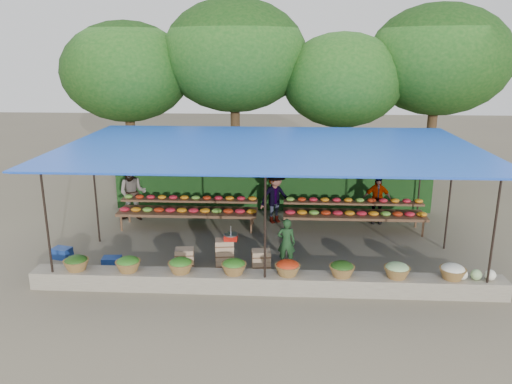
# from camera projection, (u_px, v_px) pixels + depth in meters

# --- Properties ---
(ground) EXTENTS (60.00, 60.00, 0.00)m
(ground) POSITION_uv_depth(u_px,v_px,m) (269.00, 245.00, 13.89)
(ground) COLOR #685D4C
(ground) RESTS_ON ground
(stone_curb) EXTENTS (10.60, 0.55, 0.40)m
(stone_curb) POSITION_uv_depth(u_px,v_px,m) (265.00, 282.00, 11.20)
(stone_curb) COLOR #6B6156
(stone_curb) RESTS_ON ground
(stall_canopy) EXTENTS (10.80, 6.60, 2.82)m
(stall_canopy) POSITION_uv_depth(u_px,v_px,m) (269.00, 150.00, 13.24)
(stall_canopy) COLOR black
(stall_canopy) RESTS_ON ground
(produce_baskets) EXTENTS (8.98, 0.58, 0.34)m
(produce_baskets) POSITION_uv_depth(u_px,v_px,m) (261.00, 267.00, 11.10)
(produce_baskets) COLOR brown
(produce_baskets) RESTS_ON stone_curb
(netting_backdrop) EXTENTS (10.60, 0.06, 2.50)m
(netting_backdrop) POSITION_uv_depth(u_px,v_px,m) (272.00, 174.00, 16.58)
(netting_backdrop) COLOR #1E4418
(netting_backdrop) RESTS_ON ground
(tree_row) EXTENTS (16.51, 5.50, 7.12)m
(tree_row) POSITION_uv_depth(u_px,v_px,m) (288.00, 65.00, 18.43)
(tree_row) COLOR #382714
(tree_row) RESTS_ON ground
(fruit_table_left) EXTENTS (4.21, 0.95, 0.93)m
(fruit_table_left) POSITION_uv_depth(u_px,v_px,m) (188.00, 208.00, 15.16)
(fruit_table_left) COLOR #513920
(fruit_table_left) RESTS_ON ground
(fruit_table_right) EXTENTS (4.21, 0.95, 0.93)m
(fruit_table_right) POSITION_uv_depth(u_px,v_px,m) (354.00, 211.00, 14.89)
(fruit_table_right) COLOR #513920
(fruit_table_right) RESTS_ON ground
(crate_counter) EXTENTS (2.39, 0.40, 0.77)m
(crate_counter) POSITION_uv_depth(u_px,v_px,m) (224.00, 257.00, 12.28)
(crate_counter) COLOR tan
(crate_counter) RESTS_ON ground
(weighing_scale) EXTENTS (0.34, 0.34, 0.36)m
(weighing_scale) POSITION_uv_depth(u_px,v_px,m) (231.00, 237.00, 12.12)
(weighing_scale) COLOR red
(weighing_scale) RESTS_ON crate_counter
(vendor_seated) EXTENTS (0.48, 0.34, 1.24)m
(vendor_seated) POSITION_uv_depth(u_px,v_px,m) (286.00, 242.00, 12.39)
(vendor_seated) COLOR #1C3E1D
(vendor_seated) RESTS_ON ground
(customer_left) EXTENTS (0.92, 0.75, 1.79)m
(customer_left) POSITION_uv_depth(u_px,v_px,m) (133.00, 193.00, 15.71)
(customer_left) COLOR slate
(customer_left) RESTS_ON ground
(customer_mid) EXTENTS (1.23, 1.07, 1.65)m
(customer_mid) POSITION_uv_depth(u_px,v_px,m) (275.00, 197.00, 15.51)
(customer_mid) COLOR slate
(customer_mid) RESTS_ON ground
(customer_right) EXTENTS (0.89, 0.38, 1.52)m
(customer_right) POSITION_uv_depth(u_px,v_px,m) (377.00, 200.00, 15.48)
(customer_right) COLOR slate
(customer_right) RESTS_ON ground
(blue_crate_front) EXTENTS (0.47, 0.36, 0.27)m
(blue_crate_front) POSITION_uv_depth(u_px,v_px,m) (112.00, 262.00, 12.42)
(blue_crate_front) COLOR navy
(blue_crate_front) RESTS_ON ground
(blue_crate_back) EXTENTS (0.53, 0.44, 0.28)m
(blue_crate_back) POSITION_uv_depth(u_px,v_px,m) (62.00, 253.00, 12.98)
(blue_crate_back) COLOR navy
(blue_crate_back) RESTS_ON ground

